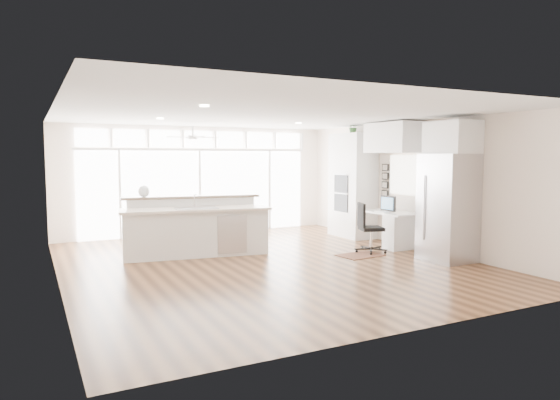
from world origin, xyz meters
name	(u,v)px	position (x,y,z in m)	size (l,w,h in m)	color
floor	(266,263)	(0.00, 0.00, -0.01)	(7.00, 8.00, 0.02)	#432714
ceiling	(266,115)	(0.00, 0.00, 2.70)	(7.00, 8.00, 0.02)	silver
wall_back	(199,180)	(0.00, 4.00, 1.35)	(7.00, 0.04, 2.70)	white
wall_front	(421,211)	(0.00, -4.00, 1.35)	(7.00, 0.04, 2.70)	white
wall_left	(55,197)	(-3.50, 0.00, 1.35)	(0.04, 8.00, 2.70)	white
wall_right	(414,185)	(3.50, 0.00, 1.35)	(0.04, 8.00, 2.70)	white
glass_wall	(199,192)	(0.00, 3.94, 1.05)	(5.80, 0.06, 2.08)	white
transom_row	(199,139)	(0.00, 3.94, 2.38)	(5.90, 0.06, 0.40)	white
desk_window	(404,175)	(3.46, 0.30, 1.55)	(0.04, 0.85, 0.85)	white
ceiling_fan	(193,133)	(-0.50, 2.80, 2.48)	(1.16, 1.16, 0.32)	silver
recessed_lights	(261,116)	(0.00, 0.20, 2.68)	(3.40, 3.00, 0.02)	white
oven_cabinet	(352,185)	(3.17, 1.80, 1.25)	(0.64, 1.20, 2.50)	white
desk_nook	(391,229)	(3.13, 0.30, 0.38)	(0.72, 1.30, 0.76)	white
upper_cabinets	(394,138)	(3.17, 0.30, 2.35)	(0.64, 1.30, 0.64)	white
refrigerator	(448,208)	(3.11, -1.35, 1.00)	(0.76, 0.90, 2.00)	#AEADB2
fridge_cabinet	(452,137)	(3.17, -1.35, 2.30)	(0.64, 0.90, 0.60)	white
framed_photos	(385,181)	(3.46, 0.92, 1.40)	(0.06, 0.22, 0.80)	black
kitchen_island	(196,226)	(-0.94, 1.26, 0.58)	(2.90, 1.09, 1.15)	white
rug	(360,255)	(1.94, -0.23, 0.01)	(0.84, 0.60, 0.01)	#361A11
office_chair	(371,228)	(2.33, -0.06, 0.50)	(0.52, 0.48, 1.00)	black
fishbowl	(144,191)	(-1.82, 1.79, 1.26)	(0.23, 0.23, 0.23)	silver
monitor	(388,203)	(3.05, 0.30, 0.94)	(0.07, 0.44, 0.37)	black
keyboard	(382,212)	(2.88, 0.30, 0.77)	(0.13, 0.35, 0.02)	white
potted_plant	(353,128)	(3.17, 1.80, 2.63)	(0.29, 0.32, 0.25)	#2E5C27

